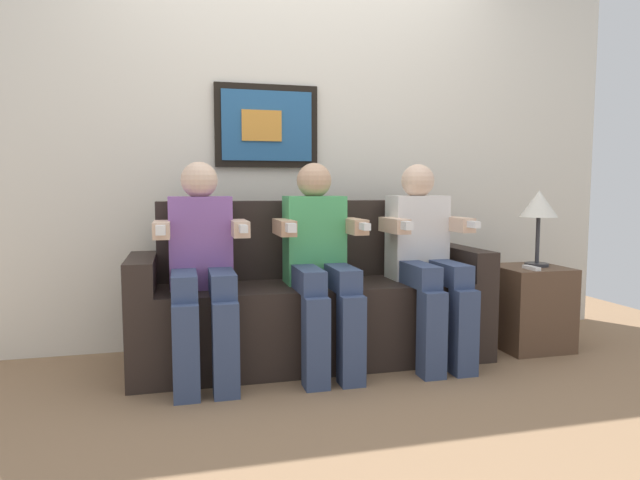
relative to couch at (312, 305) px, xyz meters
The scene contains 9 objects.
ground_plane 0.45m from the couch, 90.00° to the right, with size 5.68×5.68×0.00m, color #8C6B4C.
back_wall_assembly 1.08m from the couch, 90.68° to the left, with size 4.37×0.10×2.60m.
couch is the anchor object (origin of this frame).
person_on_left 0.70m from the couch, 164.72° to the right, with size 0.46×0.56×1.11m.
person_in_middle 0.34m from the couch, 90.02° to the right, with size 0.46×0.56×1.11m.
person_on_right 0.70m from the couch, 15.29° to the right, with size 0.46×0.56×1.11m.
side_table_right 1.34m from the couch, ahead, with size 0.40×0.40×0.50m.
table_lamp 1.49m from the couch, ahead, with size 0.22×0.22×0.46m.
spare_remote_on_table 1.30m from the couch, ahead, with size 0.04×0.13×0.02m, color white.
Camera 1 is at (-0.72, -2.64, 0.97)m, focal length 30.77 mm.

